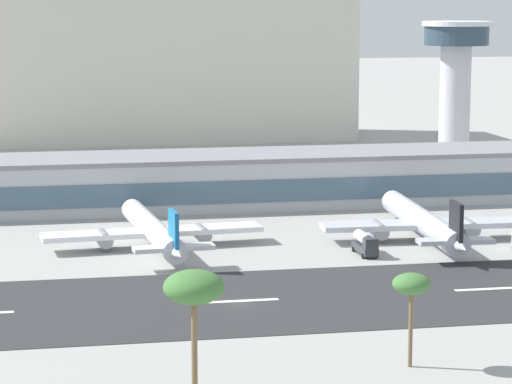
{
  "coord_description": "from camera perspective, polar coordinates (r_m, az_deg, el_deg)",
  "views": [
    {
      "loc": [
        -29.84,
        -170.94,
        45.66
      ],
      "look_at": [
        12.29,
        49.95,
        8.6
      ],
      "focal_mm": 83.15,
      "sensor_mm": 36.0,
      "label": 1
    }
  ],
  "objects": [
    {
      "name": "terminal_building",
      "position": [
        262.87,
        -0.14,
        0.64
      ],
      "size": [
        195.3,
        22.07,
        11.61
      ],
      "color": "#B7BABC",
      "rests_on": "ground_plane"
    },
    {
      "name": "airliner_black_tail_gate_2",
      "position": [
        225.82,
        8.14,
        -1.51
      ],
      "size": [
        39.5,
        51.75,
        10.8
      ],
      "rotation": [
        0.0,
        0.0,
        1.52
      ],
      "color": "silver",
      "rests_on": "ground_plane"
    },
    {
      "name": "runway_centreline_dash_5",
      "position": [
        191.58,
        11.23,
        -4.59
      ],
      "size": [
        12.0,
        1.2,
        0.01
      ],
      "primitive_type": "cube",
      "color": "white",
      "rests_on": "runway_strip"
    },
    {
      "name": "runway_strip",
      "position": [
        180.56,
        -0.94,
        -5.28
      ],
      "size": [
        800.0,
        38.67,
        0.08
      ],
      "primitive_type": "cube",
      "color": "#2D2D30",
      "rests_on": "ground_plane"
    },
    {
      "name": "runway_centreline_dash_4",
      "position": [
        180.63,
        -0.78,
        -5.26
      ],
      "size": [
        12.0,
        1.2,
        0.01
      ],
      "primitive_type": "cube",
      "color": "white",
      "rests_on": "runway_strip"
    },
    {
      "name": "control_tower",
      "position": [
        308.45,
        9.58,
        5.52
      ],
      "size": [
        17.78,
        17.78,
        39.62
      ],
      "color": "silver",
      "rests_on": "ground_plane"
    },
    {
      "name": "distant_hotel_block",
      "position": [
        385.11,
        -5.45,
        6.12
      ],
      "size": [
        133.74,
        37.27,
        48.37
      ],
      "primitive_type": "cube",
      "color": "beige",
      "rests_on": "ground_plane"
    },
    {
      "name": "airliner_blue_tail_gate_1",
      "position": [
        218.24,
        -4.93,
        -1.89
      ],
      "size": [
        41.16,
        48.41,
        10.11
      ],
      "rotation": [
        0.0,
        0.0,
        1.66
      ],
      "color": "silver",
      "rests_on": "ground_plane"
    },
    {
      "name": "palm_tree_1",
      "position": [
        132.43,
        -3.01,
        -4.69
      ],
      "size": [
        6.91,
        6.91,
        15.68
      ],
      "color": "brown",
      "rests_on": "ground_plane"
    },
    {
      "name": "palm_tree_2",
      "position": [
        148.14,
        7.49,
        -4.49
      ],
      "size": [
        4.8,
        4.8,
        11.97
      ],
      "color": "brown",
      "rests_on": "ground_plane"
    },
    {
      "name": "ground_plane",
      "position": [
        179.43,
        -0.87,
        -5.39
      ],
      "size": [
        1400.0,
        1400.0,
        0.0
      ],
      "primitive_type": "plane",
      "color": "#9E9E99"
    },
    {
      "name": "service_fuel_truck_0",
      "position": [
        213.2,
        5.27,
        -2.49
      ],
      "size": [
        3.02,
        8.55,
        3.95
      ],
      "rotation": [
        0.0,
        0.0,
        4.73
      ],
      "color": "#2D3338",
      "rests_on": "ground_plane"
    }
  ]
}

